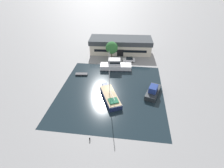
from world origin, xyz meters
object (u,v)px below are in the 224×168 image
at_px(quay_tree_near_building, 112,48).
at_px(motor_cruiser, 115,66).
at_px(warehouse_building, 121,45).
at_px(parked_car, 129,60).
at_px(sailboat_moored, 110,96).
at_px(small_dinghy, 81,74).
at_px(cabin_boat, 153,91).

height_order(quay_tree_near_building, motor_cruiser, quay_tree_near_building).
bearing_deg(quay_tree_near_building, warehouse_building, 70.46).
distance_m(parked_car, sailboat_moored, 22.19).
bearing_deg(sailboat_moored, quay_tree_near_building, 71.95).
height_order(parked_car, sailboat_moored, sailboat_moored).
distance_m(quay_tree_near_building, small_dinghy, 15.40).
height_order(parked_car, motor_cruiser, motor_cruiser).
xyz_separation_m(sailboat_moored, cabin_boat, (11.17, 3.25, 0.27)).
height_order(quay_tree_near_building, cabin_boat, quay_tree_near_building).
xyz_separation_m(parked_car, motor_cruiser, (-4.25, -5.98, 0.49)).
bearing_deg(small_dinghy, warehouse_building, 145.17).
bearing_deg(warehouse_building, small_dinghy, -122.15).
bearing_deg(small_dinghy, quay_tree_near_building, 140.47).
bearing_deg(warehouse_building, sailboat_moored, -93.71).
distance_m(parked_car, motor_cruiser, 7.35).
bearing_deg(cabin_boat, warehouse_building, 130.31).
bearing_deg(small_dinghy, sailboat_moored, 38.78).
bearing_deg(cabin_boat, sailboat_moored, -145.84).
relative_size(sailboat_moored, cabin_boat, 1.70).
relative_size(quay_tree_near_building, motor_cruiser, 0.64).
distance_m(warehouse_building, small_dinghy, 22.54).
xyz_separation_m(quay_tree_near_building, parked_car, (6.41, -1.14, -3.75)).
relative_size(quay_tree_near_building, cabin_boat, 0.88).
height_order(warehouse_building, cabin_boat, warehouse_building).
bearing_deg(sailboat_moored, warehouse_building, 65.54).
relative_size(quay_tree_near_building, sailboat_moored, 0.52).
bearing_deg(cabin_boat, motor_cruiser, 150.43).
bearing_deg(parked_car, small_dinghy, 120.63).
relative_size(warehouse_building, quay_tree_near_building, 3.63).
xyz_separation_m(warehouse_building, motor_cruiser, (-0.43, -14.42, -1.53)).
xyz_separation_m(sailboat_moored, small_dinghy, (-10.65, 10.62, -0.46)).
distance_m(quay_tree_near_building, sailboat_moored, 23.44).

